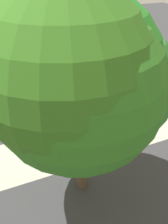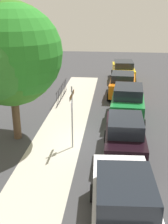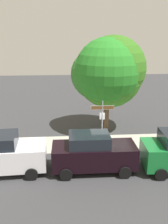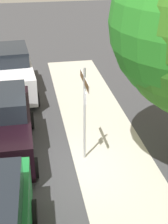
{
  "view_description": "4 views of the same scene",
  "coord_description": "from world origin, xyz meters",
  "px_view_note": "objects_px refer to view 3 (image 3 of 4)",
  "views": [
    {
      "loc": [
        2.33,
        8.63,
        7.16
      ],
      "look_at": [
        -0.7,
        1.24,
        1.69
      ],
      "focal_mm": 36.23,
      "sensor_mm": 36.0,
      "label": 1
    },
    {
      "loc": [
        -13.16,
        -1.53,
        6.75
      ],
      "look_at": [
        -0.52,
        -0.19,
        1.93
      ],
      "focal_mm": 46.16,
      "sensor_mm": 36.0,
      "label": 2
    },
    {
      "loc": [
        -2.53,
        -13.74,
        7.0
      ],
      "look_at": [
        -1.49,
        1.27,
        2.21
      ],
      "focal_mm": 39.68,
      "sensor_mm": 36.0,
      "label": 3
    },
    {
      "loc": [
        8.65,
        -1.29,
        6.57
      ],
      "look_at": [
        -0.11,
        0.32,
        1.88
      ],
      "focal_mm": 54.1,
      "sensor_mm": 36.0,
      "label": 4
    }
  ],
  "objects_px": {
    "car_white": "(0,154)",
    "car_black": "(93,153)",
    "shade_tree": "(108,72)",
    "street_sign": "(102,117)"
  },
  "relations": [
    {
      "from": "street_sign",
      "to": "shade_tree",
      "type": "height_order",
      "value": "shade_tree"
    },
    {
      "from": "shade_tree",
      "to": "street_sign",
      "type": "bearing_deg",
      "value": -104.51
    },
    {
      "from": "car_white",
      "to": "street_sign",
      "type": "bearing_deg",
      "value": 19.57
    },
    {
      "from": "car_white",
      "to": "car_black",
      "type": "xyz_separation_m",
      "value": [
        4.8,
        -0.15,
        -0.02
      ]
    },
    {
      "from": "shade_tree",
      "to": "car_black",
      "type": "distance_m",
      "value": 6.74
    },
    {
      "from": "car_white",
      "to": "car_black",
      "type": "relative_size",
      "value": 1.07
    },
    {
      "from": "shade_tree",
      "to": "car_white",
      "type": "xyz_separation_m",
      "value": [
        -6.41,
        -5.45,
        -3.37
      ]
    },
    {
      "from": "street_sign",
      "to": "shade_tree",
      "type": "xyz_separation_m",
      "value": [
        0.8,
        3.08,
        2.29
      ]
    },
    {
      "from": "car_white",
      "to": "car_black",
      "type": "distance_m",
      "value": 4.8
    },
    {
      "from": "street_sign",
      "to": "shade_tree",
      "type": "relative_size",
      "value": 0.45
    }
  ]
}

